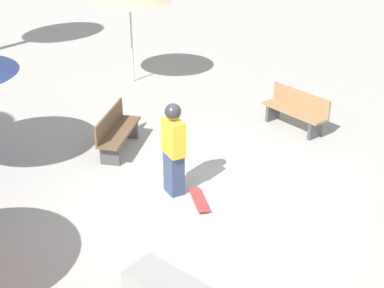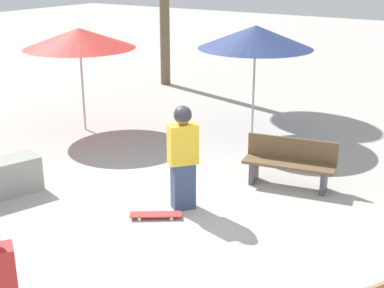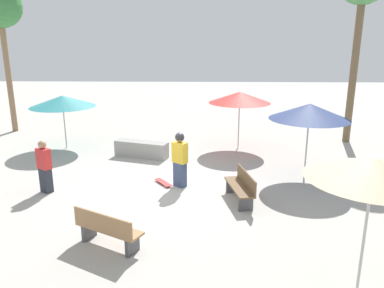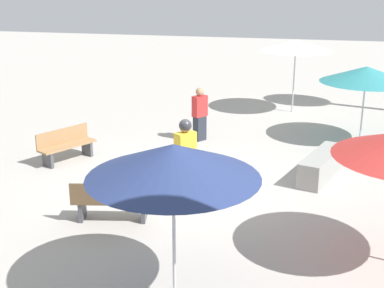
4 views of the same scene
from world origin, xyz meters
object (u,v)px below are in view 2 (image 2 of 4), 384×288
skateboard (156,215)px  shade_umbrella_navy (256,37)px  skater_main (183,154)px  shade_umbrella_red (79,38)px  bench_far (290,163)px

skateboard → shade_umbrella_navy: (-4.58, -0.69, 2.16)m
skater_main → skateboard: size_ratio=2.23×
skater_main → shade_umbrella_navy: size_ratio=0.68×
skater_main → shade_umbrella_red: (-2.18, -4.29, 1.22)m
skater_main → shade_umbrella_navy: shade_umbrella_navy is taller
shade_umbrella_red → shade_umbrella_navy: 3.92m
skater_main → shade_umbrella_red: size_ratio=0.68×
skateboard → bench_far: size_ratio=0.46×
skateboard → skater_main: bearing=-141.0°
bench_far → skater_main: bearing=47.7°
shade_umbrella_red → shade_umbrella_navy: (-1.86, 3.45, 0.07)m
bench_far → shade_umbrella_red: bearing=-15.8°
shade_umbrella_navy → bench_far: bearing=40.1°
bench_far → shade_umbrella_red: shade_umbrella_red is taller
bench_far → shade_umbrella_red: 5.63m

